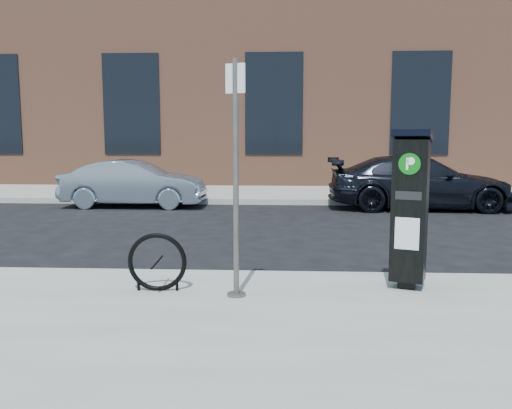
# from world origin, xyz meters

# --- Properties ---
(ground) EXTENTS (120.00, 120.00, 0.00)m
(ground) POSITION_xyz_m (0.00, 0.00, 0.00)
(ground) COLOR black
(ground) RESTS_ON ground
(sidewalk_far) EXTENTS (60.00, 12.00, 0.15)m
(sidewalk_far) POSITION_xyz_m (0.00, 14.00, 0.07)
(sidewalk_far) COLOR gray
(sidewalk_far) RESTS_ON ground
(curb_near) EXTENTS (60.00, 0.12, 0.16)m
(curb_near) POSITION_xyz_m (0.00, -0.02, 0.07)
(curb_near) COLOR #9E9B93
(curb_near) RESTS_ON ground
(curb_far) EXTENTS (60.00, 0.12, 0.16)m
(curb_far) POSITION_xyz_m (0.00, 8.02, 0.07)
(curb_far) COLOR #9E9B93
(curb_far) RESTS_ON ground
(building) EXTENTS (28.00, 10.05, 8.25)m
(building) POSITION_xyz_m (-0.00, 17.00, 4.15)
(building) COLOR #8D5740
(building) RESTS_ON ground
(parking_kiosk) EXTENTS (0.54, 0.50, 1.88)m
(parking_kiosk) POSITION_xyz_m (1.85, -0.65, 1.11)
(parking_kiosk) COLOR black
(parking_kiosk) RESTS_ON sidewalk_near
(sign_pole) EXTENTS (0.22, 0.21, 2.63)m
(sign_pole) POSITION_xyz_m (-0.16, -1.09, 1.46)
(sign_pole) COLOR #4E4845
(sign_pole) RESTS_ON sidewalk_near
(bike_rack) EXTENTS (0.69, 0.08, 0.69)m
(bike_rack) POSITION_xyz_m (-1.11, -0.93, 0.49)
(bike_rack) COLOR black
(bike_rack) RESTS_ON sidewalk_near
(car_silver) EXTENTS (3.83, 1.34, 1.26)m
(car_silver) POSITION_xyz_m (-3.71, 7.40, 0.63)
(car_silver) COLOR gray
(car_silver) RESTS_ON ground
(car_dark) EXTENTS (4.83, 2.04, 1.39)m
(car_dark) POSITION_xyz_m (3.95, 7.40, 0.70)
(car_dark) COLOR black
(car_dark) RESTS_ON ground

